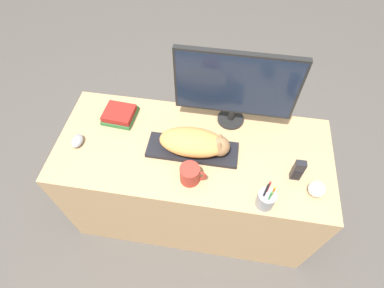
% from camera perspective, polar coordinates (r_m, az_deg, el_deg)
% --- Properties ---
extents(ground_plane, '(12.00, 12.00, 0.00)m').
position_cam_1_polar(ground_plane, '(2.13, -1.29, -19.54)').
color(ground_plane, '#4C4742').
extents(desk, '(1.46, 0.63, 0.74)m').
position_cam_1_polar(desk, '(1.90, 0.13, -7.32)').
color(desk, tan).
rests_on(desk, ground_plane).
extents(keyboard, '(0.47, 0.15, 0.02)m').
position_cam_1_polar(keyboard, '(1.56, -0.10, -1.10)').
color(keyboard, black).
rests_on(keyboard, desk).
extents(cat, '(0.36, 0.17, 0.12)m').
position_cam_1_polar(cat, '(1.50, 0.72, 0.29)').
color(cat, '#D18C47').
rests_on(cat, keyboard).
extents(monitor, '(0.62, 0.15, 0.46)m').
position_cam_1_polar(monitor, '(1.53, 8.35, 10.78)').
color(monitor, black).
rests_on(monitor, desk).
extents(computer_mouse, '(0.06, 0.09, 0.04)m').
position_cam_1_polar(computer_mouse, '(1.70, -21.01, 0.56)').
color(computer_mouse, gray).
rests_on(computer_mouse, desk).
extents(coffee_mug, '(0.13, 0.10, 0.10)m').
position_cam_1_polar(coffee_mug, '(1.44, -0.31, -5.78)').
color(coffee_mug, '#9E2D23').
rests_on(coffee_mug, desk).
extents(pen_cup, '(0.08, 0.08, 0.20)m').
position_cam_1_polar(pen_cup, '(1.42, 13.88, -10.18)').
color(pen_cup, '#939399').
rests_on(pen_cup, desk).
extents(baseball, '(0.08, 0.08, 0.08)m').
position_cam_1_polar(baseball, '(1.53, 22.66, -7.92)').
color(baseball, silver).
rests_on(baseball, desk).
extents(phone, '(0.05, 0.03, 0.13)m').
position_cam_1_polar(phone, '(1.52, 19.51, -4.77)').
color(phone, black).
rests_on(phone, desk).
extents(book_stack, '(0.18, 0.18, 0.06)m').
position_cam_1_polar(book_stack, '(1.74, -13.63, 5.52)').
color(book_stack, '#2D6B38').
rests_on(book_stack, desk).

